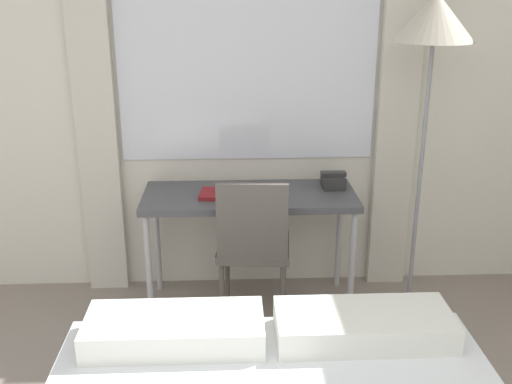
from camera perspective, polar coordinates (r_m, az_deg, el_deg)
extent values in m
cube|color=silver|center=(3.66, -0.23, 10.93)|extent=(4.92, 0.05, 2.70)
cube|color=white|center=(3.60, -0.84, 14.78)|extent=(1.54, 0.01, 1.50)
cube|color=beige|center=(3.68, -15.29, 9.51)|extent=(0.24, 0.06, 2.60)
cube|color=beige|center=(3.74, 13.51, 9.79)|extent=(0.24, 0.06, 2.60)
cube|color=#4C4C51|center=(3.49, -0.61, -0.45)|extent=(1.24, 0.51, 0.04)
cylinder|color=#B2B2B7|center=(3.47, -10.16, -7.42)|extent=(0.04, 0.04, 0.68)
cylinder|color=#B2B2B7|center=(3.51, 9.11, -7.06)|extent=(0.04, 0.04, 0.68)
cylinder|color=#B2B2B7|center=(3.85, -9.38, -4.56)|extent=(0.04, 0.04, 0.68)
cylinder|color=#B2B2B7|center=(3.89, 7.90, -4.27)|extent=(0.04, 0.04, 0.68)
cube|color=#59514C|center=(3.42, -0.22, -5.25)|extent=(0.43, 0.43, 0.05)
cube|color=#59514C|center=(3.16, -0.37, -2.77)|extent=(0.38, 0.07, 0.42)
cylinder|color=#59514C|center=(3.39, -3.26, -10.15)|extent=(0.03, 0.03, 0.44)
cylinder|color=#59514C|center=(3.38, 2.59, -10.27)|extent=(0.03, 0.03, 0.44)
cylinder|color=#59514C|center=(3.69, -2.77, -7.55)|extent=(0.03, 0.03, 0.44)
cylinder|color=#59514C|center=(3.68, 2.57, -7.64)|extent=(0.03, 0.03, 0.44)
cube|color=silver|center=(2.57, -7.75, -12.86)|extent=(0.74, 0.32, 0.12)
cube|color=silver|center=(2.62, 10.21, -12.37)|extent=(0.74, 0.32, 0.12)
cylinder|color=#4C4C51|center=(3.85, 14.24, -10.44)|extent=(0.27, 0.27, 0.03)
cylinder|color=gray|center=(3.53, 15.30, 0.87)|extent=(0.02, 0.02, 1.56)
cone|color=beige|center=(3.36, 16.71, 15.66)|extent=(0.42, 0.42, 0.25)
cube|color=#2D2D2D|center=(3.62, 7.35, 1.01)|extent=(0.13, 0.16, 0.07)
cube|color=#2D2D2D|center=(3.60, 7.38, 1.73)|extent=(0.15, 0.06, 0.02)
cube|color=maroon|center=(3.44, -2.90, -0.21)|extent=(0.31, 0.22, 0.02)
cube|color=white|center=(3.44, -2.90, -0.14)|extent=(0.29, 0.20, 0.01)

